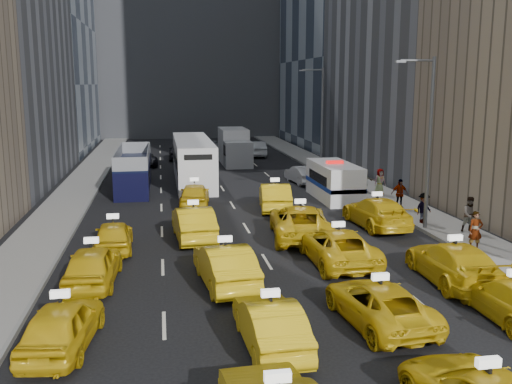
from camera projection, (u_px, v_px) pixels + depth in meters
ground at (316, 342)px, 17.17m from camera, size 160.00×160.00×0.00m
sidewalk_west at (74, 194)px, 39.66m from camera, size 3.00×90.00×0.15m
sidewalk_east at (362, 186)px, 43.09m from camera, size 3.00×90.00×0.15m
curb_west at (95, 194)px, 39.90m from camera, size 0.15×90.00×0.18m
curb_east at (343, 186)px, 42.85m from camera, size 0.15×90.00×0.18m
streetlight_near at (428, 138)px, 29.37m from camera, size 2.15×0.22×9.00m
streetlight_far at (321, 116)px, 48.75m from camera, size 2.15×0.22×9.00m
taxi_4 at (62, 325)px, 16.62m from camera, size 2.29×4.51×1.47m
taxi_5 at (270, 324)px, 16.72m from camera, size 1.73×4.49×1.46m
taxi_6 at (379, 303)px, 18.39m from camera, size 2.73×5.12×1.37m
taxi_8 at (93, 265)px, 21.94m from camera, size 2.10×4.67×1.56m
taxi_9 at (225, 265)px, 21.88m from camera, size 2.24×5.10×1.63m
taxi_10 at (338, 246)px, 24.57m from camera, size 2.53×5.48×1.52m
taxi_11 at (453, 263)px, 22.18m from camera, size 2.50×5.59×1.59m
taxi_12 at (114, 236)px, 26.42m from camera, size 1.80×4.25×1.43m
taxi_13 at (194, 223)px, 28.35m from camera, size 2.11×5.20×1.68m
taxi_14 at (300, 222)px, 28.58m from camera, size 3.56×6.36×1.68m
taxi_15 at (376, 212)px, 30.85m from camera, size 2.53×5.65×1.61m
taxi_16 at (195, 195)px, 36.01m from camera, size 2.26×4.63×1.52m
taxi_17 at (275, 197)px, 35.04m from camera, size 2.39×5.22×1.66m
nypd_van at (334, 182)px, 38.23m from camera, size 3.11×6.32×2.61m
double_decker at (134, 169)px, 41.97m from camera, size 3.02×10.21×2.93m
city_bus at (193, 161)px, 44.90m from camera, size 3.57×13.25×3.38m
box_truck at (235, 147)px, 54.98m from camera, size 3.22×7.57×3.37m
misc_car_0 at (301, 174)px, 44.47m from camera, size 1.93×4.31×1.37m
misc_car_1 at (143, 159)px, 53.82m from camera, size 2.93×5.29×1.40m
misc_car_2 at (211, 147)px, 62.96m from camera, size 2.59×5.43×1.53m
misc_car_3 at (179, 151)px, 58.32m from camera, size 2.10×4.95×1.67m
misc_car_4 at (257, 149)px, 60.86m from camera, size 2.04×5.05×1.63m
pedestrian_0 at (476, 231)px, 26.06m from camera, size 0.71×0.52×1.80m
pedestrian_1 at (471, 214)px, 29.19m from camera, size 0.96×0.62×1.84m
pedestrian_2 at (424, 208)px, 31.10m from camera, size 1.17×0.86×1.68m
pedestrian_3 at (400, 194)px, 34.78m from camera, size 1.06×0.49×1.81m
pedestrian_4 at (380, 181)px, 39.23m from camera, size 0.93×0.61×1.77m
pedestrian_5 at (364, 181)px, 40.07m from camera, size 1.46×0.45×1.57m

